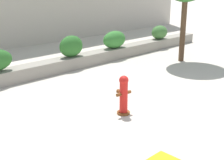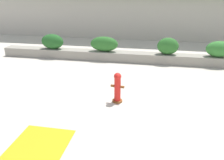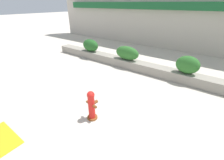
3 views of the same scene
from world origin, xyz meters
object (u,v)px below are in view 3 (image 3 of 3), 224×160
(hedge_bush_2, at_px, (188,65))
(hedge_bush_1, at_px, (127,53))
(hedge_bush_0, at_px, (90,45))
(fire_hydrant, at_px, (92,105))

(hedge_bush_2, bearing_deg, hedge_bush_1, 180.00)
(hedge_bush_0, relative_size, hedge_bush_1, 0.84)
(hedge_bush_0, xyz_separation_m, fire_hydrant, (4.48, -4.68, -0.37))
(hedge_bush_2, relative_size, fire_hydrant, 1.00)
(hedge_bush_0, bearing_deg, hedge_bush_2, 0.00)
(fire_hydrant, bearing_deg, hedge_bush_0, 133.73)
(hedge_bush_1, height_order, fire_hydrant, hedge_bush_1)
(hedge_bush_2, xyz_separation_m, fire_hydrant, (-1.88, -4.68, -0.38))
(hedge_bush_0, distance_m, fire_hydrant, 6.49)
(hedge_bush_0, relative_size, fire_hydrant, 1.19)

